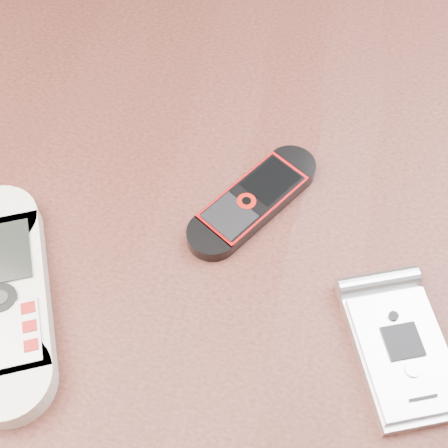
# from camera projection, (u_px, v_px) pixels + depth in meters

# --- Properties ---
(table) EXTENTS (1.20, 0.80, 0.75)m
(table) POSITION_uv_depth(u_px,v_px,m) (219.00, 291.00, 0.57)
(table) COLOR black
(table) RESTS_ON ground
(nokia_white) EXTENTS (0.13, 0.19, 0.02)m
(nokia_white) POSITION_uv_depth(u_px,v_px,m) (4.00, 295.00, 0.44)
(nokia_white) COLOR silver
(nokia_white) RESTS_ON table
(nokia_black_red) EXTENTS (0.10, 0.13, 0.01)m
(nokia_black_red) POSITION_uv_depth(u_px,v_px,m) (253.00, 200.00, 0.49)
(nokia_black_red) COLOR black
(nokia_black_red) RESTS_ON table
(motorola_razr) EXTENTS (0.10, 0.13, 0.02)m
(motorola_razr) POSITION_uv_depth(u_px,v_px,m) (402.00, 350.00, 0.42)
(motorola_razr) COLOR silver
(motorola_razr) RESTS_ON table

